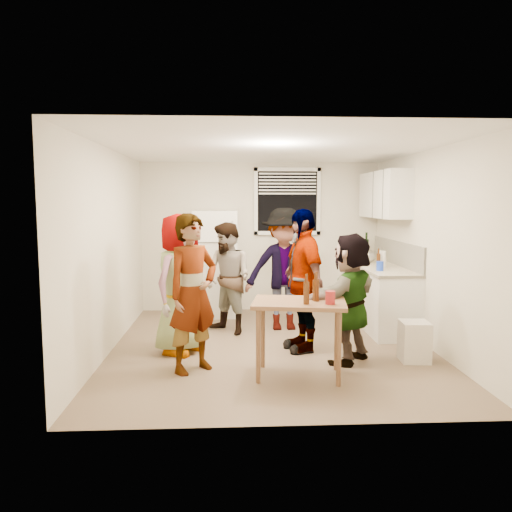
{
  "coord_description": "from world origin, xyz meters",
  "views": [
    {
      "loc": [
        -0.52,
        -6.17,
        1.85
      ],
      "look_at": [
        -0.18,
        0.18,
        1.15
      ],
      "focal_mm": 35.0,
      "sensor_mm": 36.0,
      "label": 1
    }
  ],
  "objects": [
    {
      "name": "room",
      "position": [
        0.0,
        0.0,
        0.0
      ],
      "size": [
        4.0,
        4.5,
        2.5
      ],
      "primitive_type": null,
      "color": "silver",
      "rests_on": "ground"
    },
    {
      "name": "counter_lower",
      "position": [
        1.7,
        1.15,
        0.43
      ],
      "size": [
        0.6,
        2.2,
        0.86
      ],
      "primitive_type": "cube",
      "color": "white",
      "rests_on": "ground"
    },
    {
      "name": "guest_black",
      "position": [
        0.38,
        -0.13,
        0.0
      ],
      "size": [
        1.95,
        1.4,
        0.43
      ],
      "primitive_type": "imported",
      "rotation": [
        0.0,
        0.0,
        -1.34
      ],
      "color": "black",
      "rests_on": "ground"
    },
    {
      "name": "serving_table",
      "position": [
        0.2,
        -1.08,
        0.0
      ],
      "size": [
        1.05,
        0.79,
        0.81
      ],
      "primitive_type": null,
      "rotation": [
        0.0,
        0.0,
        -0.16
      ],
      "color": "brown",
      "rests_on": "ground"
    },
    {
      "name": "beer_bottle_table",
      "position": [
        0.37,
        -1.07,
        0.81
      ],
      "size": [
        0.06,
        0.06,
        0.22
      ],
      "primitive_type": "cylinder",
      "color": "#47230C",
      "rests_on": "serving_table"
    },
    {
      "name": "guest_back_right",
      "position": [
        0.26,
        0.92,
        0.0
      ],
      "size": [
        1.21,
        1.8,
        0.65
      ],
      "primitive_type": "imported",
      "rotation": [
        0.0,
        0.0,
        0.04
      ],
      "color": "#46474C",
      "rests_on": "ground"
    },
    {
      "name": "backsplash",
      "position": [
        1.99,
        1.15,
        1.08
      ],
      "size": [
        0.03,
        2.2,
        0.36
      ],
      "primitive_type": "cube",
      "color": "#B7B4A8",
      "rests_on": "countertop"
    },
    {
      "name": "window",
      "position": [
        0.45,
        2.21,
        1.85
      ],
      "size": [
        1.12,
        0.1,
        1.06
      ],
      "primitive_type": null,
      "color": "white",
      "rests_on": "room"
    },
    {
      "name": "wine_bottle",
      "position": [
        1.75,
        1.98,
        0.9
      ],
      "size": [
        0.08,
        0.08,
        0.32
      ],
      "primitive_type": "cylinder",
      "color": "black",
      "rests_on": "countertop"
    },
    {
      "name": "refrigerator",
      "position": [
        -0.75,
        1.88,
        0.85
      ],
      "size": [
        0.7,
        0.7,
        1.7
      ],
      "primitive_type": "cube",
      "color": "white",
      "rests_on": "ground"
    },
    {
      "name": "picture_frame",
      "position": [
        1.92,
        1.71,
        0.98
      ],
      "size": [
        0.02,
        0.19,
        0.16
      ],
      "primitive_type": "cube",
      "color": "#F1E946",
      "rests_on": "countertop"
    },
    {
      "name": "blue_cup",
      "position": [
        1.54,
        0.51,
        0.9
      ],
      "size": [
        0.1,
        0.1,
        0.13
      ],
      "primitive_type": "cylinder",
      "color": "blue",
      "rests_on": "countertop"
    },
    {
      "name": "trash_bin",
      "position": [
        1.61,
        -0.65,
        0.25
      ],
      "size": [
        0.34,
        0.34,
        0.47
      ],
      "primitive_type": "cube",
      "rotation": [
        0.0,
        0.0,
        -0.07
      ],
      "color": "silver",
      "rests_on": "ground"
    },
    {
      "name": "guest_orange",
      "position": [
        0.86,
        -0.61,
        0.0
      ],
      "size": [
        2.04,
        2.03,
        0.44
      ],
      "primitive_type": "imported",
      "rotation": [
        0.0,
        0.0,
        4.0
      ],
      "color": "#B85235",
      "rests_on": "ground"
    },
    {
      "name": "upper_cabinets",
      "position": [
        1.83,
        1.35,
        1.95
      ],
      "size": [
        0.34,
        1.6,
        0.7
      ],
      "primitive_type": "cube",
      "color": "white",
      "rests_on": "room"
    },
    {
      "name": "guest_grey",
      "position": [
        -1.13,
        -0.14,
        0.0
      ],
      "size": [
        1.89,
        1.62,
        0.54
      ],
      "primitive_type": "imported",
      "rotation": [
        0.0,
        0.0,
        1.0
      ],
      "color": "gray",
      "rests_on": "ground"
    },
    {
      "name": "countertop",
      "position": [
        1.7,
        1.15,
        0.88
      ],
      "size": [
        0.64,
        2.22,
        0.04
      ],
      "primitive_type": "cube",
      "color": "beige",
      "rests_on": "counter_lower"
    },
    {
      "name": "guest_stripe",
      "position": [
        -0.92,
        -0.84,
        0.0
      ],
      "size": [
        1.62,
        1.7,
        0.41
      ],
      "primitive_type": "imported",
      "rotation": [
        0.0,
        0.0,
        0.73
      ],
      "color": "#141933",
      "rests_on": "ground"
    },
    {
      "name": "beer_bottle_counter",
      "position": [
        1.6,
        0.79,
        0.9
      ],
      "size": [
        0.05,
        0.05,
        0.21
      ],
      "primitive_type": "cylinder",
      "color": "#47230C",
      "rests_on": "countertop"
    },
    {
      "name": "paper_towel",
      "position": [
        1.68,
        0.87,
        0.9
      ],
      "size": [
        0.11,
        0.11,
        0.24
      ],
      "primitive_type": "cylinder",
      "color": "white",
      "rests_on": "countertop"
    },
    {
      "name": "guest_back_left",
      "position": [
        -0.55,
        0.72,
        0.0
      ],
      "size": [
        1.64,
        1.64,
        0.59
      ],
      "primitive_type": "imported",
      "rotation": [
        0.0,
        0.0,
        -0.78
      ],
      "color": "brown",
      "rests_on": "ground"
    },
    {
      "name": "red_cup",
      "position": [
        0.5,
        -1.25,
        0.81
      ],
      "size": [
        0.1,
        0.1,
        0.13
      ],
      "primitive_type": "cylinder",
      "color": "maroon",
      "rests_on": "serving_table"
    },
    {
      "name": "kettle",
      "position": [
        1.65,
        1.48,
        0.9
      ],
      "size": [
        0.31,
        0.28,
        0.22
      ],
      "primitive_type": null,
      "rotation": [
        0.0,
        0.0,
        -0.25
      ],
      "color": "silver",
      "rests_on": "countertop"
    }
  ]
}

